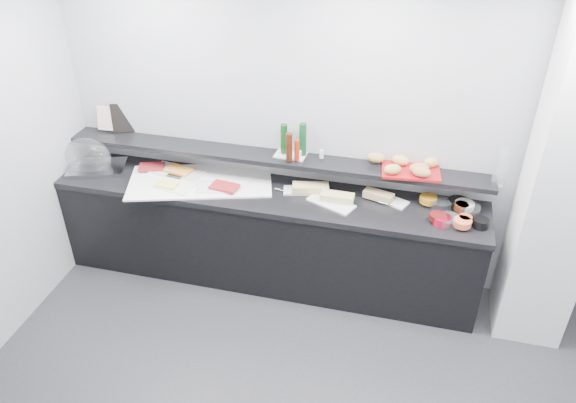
% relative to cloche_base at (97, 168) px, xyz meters
% --- Properties ---
extents(back_wall, '(5.00, 0.02, 2.70)m').
position_rel_cloche_base_xyz_m(back_wall, '(2.25, 0.31, 0.43)').
color(back_wall, '#A9AAB0').
rests_on(back_wall, ground).
extents(ceiling, '(5.00, 5.00, 0.00)m').
position_rel_cloche_base_xyz_m(ceiling, '(2.25, -1.69, 1.78)').
color(ceiling, white).
rests_on(ceiling, back_wall).
extents(column, '(0.50, 0.50, 2.70)m').
position_rel_cloche_base_xyz_m(column, '(3.75, -0.04, 0.43)').
color(column, white).
rests_on(column, ground).
extents(buffet_cabinet, '(3.60, 0.60, 0.85)m').
position_rel_cloche_base_xyz_m(buffet_cabinet, '(1.55, 0.01, -0.50)').
color(buffet_cabinet, black).
rests_on(buffet_cabinet, ground).
extents(counter_top, '(3.62, 0.62, 0.05)m').
position_rel_cloche_base_xyz_m(counter_top, '(1.55, 0.01, -0.05)').
color(counter_top, black).
rests_on(counter_top, buffet_cabinet).
extents(wall_shelf, '(3.60, 0.25, 0.04)m').
position_rel_cloche_base_xyz_m(wall_shelf, '(1.55, 0.19, 0.21)').
color(wall_shelf, black).
rests_on(wall_shelf, back_wall).
extents(cloche_base, '(0.56, 0.45, 0.04)m').
position_rel_cloche_base_xyz_m(cloche_base, '(0.00, 0.00, 0.00)').
color(cloche_base, '#B2B4B9').
rests_on(cloche_base, counter_top).
extents(cloche_dome, '(0.43, 0.29, 0.34)m').
position_rel_cloche_base_xyz_m(cloche_dome, '(-0.07, -0.00, 0.11)').
color(cloche_dome, silver).
rests_on(cloche_dome, cloche_base).
extents(linen_runner, '(1.32, 0.90, 0.01)m').
position_rel_cloche_base_xyz_m(linen_runner, '(0.96, 0.03, -0.01)').
color(linen_runner, white).
rests_on(linen_runner, counter_top).
extents(platter_meat_a, '(0.36, 0.28, 0.01)m').
position_rel_cloche_base_xyz_m(platter_meat_a, '(0.65, 0.11, 0.00)').
color(platter_meat_a, silver).
rests_on(platter_meat_a, linen_runner).
extents(food_meat_a, '(0.25, 0.20, 0.02)m').
position_rel_cloche_base_xyz_m(food_meat_a, '(0.47, 0.10, 0.02)').
color(food_meat_a, maroon).
rests_on(food_meat_a, platter_meat_a).
extents(platter_salmon, '(0.30, 0.22, 0.01)m').
position_rel_cloche_base_xyz_m(platter_salmon, '(0.81, 0.09, 0.00)').
color(platter_salmon, silver).
rests_on(platter_salmon, linen_runner).
extents(food_salmon, '(0.26, 0.19, 0.02)m').
position_rel_cloche_base_xyz_m(food_salmon, '(0.73, 0.11, 0.02)').
color(food_salmon, orange).
rests_on(food_salmon, platter_salmon).
extents(platter_cheese, '(0.35, 0.26, 0.01)m').
position_rel_cloche_base_xyz_m(platter_cheese, '(0.79, -0.11, 0.00)').
color(platter_cheese, white).
rests_on(platter_cheese, linen_runner).
extents(food_cheese, '(0.20, 0.14, 0.02)m').
position_rel_cloche_base_xyz_m(food_cheese, '(0.72, -0.14, 0.02)').
color(food_cheese, '#FFF863').
rests_on(food_cheese, platter_cheese).
extents(platter_meat_b, '(0.34, 0.26, 0.01)m').
position_rel_cloche_base_xyz_m(platter_meat_b, '(1.12, -0.06, 0.00)').
color(platter_meat_b, white).
rests_on(platter_meat_b, linen_runner).
extents(food_meat_b, '(0.24, 0.17, 0.02)m').
position_rel_cloche_base_xyz_m(food_meat_b, '(1.21, -0.06, 0.02)').
color(food_meat_b, maroon).
rests_on(food_meat_b, platter_meat_b).
extents(sandwich_plate_left, '(0.35, 0.21, 0.01)m').
position_rel_cloche_base_xyz_m(sandwich_plate_left, '(1.85, 0.10, -0.01)').
color(sandwich_plate_left, white).
rests_on(sandwich_plate_left, counter_top).
extents(sandwich_food_left, '(0.32, 0.18, 0.06)m').
position_rel_cloche_base_xyz_m(sandwich_food_left, '(1.91, 0.09, 0.02)').
color(sandwich_food_left, tan).
rests_on(sandwich_food_left, sandwich_plate_left).
extents(tongs_left, '(0.16, 0.04, 0.01)m').
position_rel_cloche_base_xyz_m(tongs_left, '(1.69, 0.03, -0.00)').
color(tongs_left, silver).
rests_on(tongs_left, sandwich_plate_left).
extents(sandwich_plate_mid, '(0.42, 0.30, 0.01)m').
position_rel_cloche_base_xyz_m(sandwich_plate_mid, '(2.10, -0.04, -0.01)').
color(sandwich_plate_mid, silver).
rests_on(sandwich_plate_mid, counter_top).
extents(sandwich_food_mid, '(0.27, 0.10, 0.06)m').
position_rel_cloche_base_xyz_m(sandwich_food_mid, '(2.14, 0.00, 0.02)').
color(sandwich_food_mid, '#D2B96E').
rests_on(sandwich_food_mid, sandwich_plate_mid).
extents(tongs_mid, '(0.16, 0.02, 0.01)m').
position_rel_cloche_base_xyz_m(tongs_mid, '(2.14, -0.05, -0.00)').
color(tongs_mid, '#B7B8BE').
rests_on(tongs_mid, sandwich_plate_mid).
extents(sandwich_plate_right, '(0.34, 0.25, 0.01)m').
position_rel_cloche_base_xyz_m(sandwich_plate_right, '(2.55, 0.13, -0.01)').
color(sandwich_plate_right, white).
rests_on(sandwich_plate_right, counter_top).
extents(sandwich_food_right, '(0.26, 0.15, 0.06)m').
position_rel_cloche_base_xyz_m(sandwich_food_right, '(2.46, 0.11, 0.02)').
color(sandwich_food_right, tan).
rests_on(sandwich_food_right, sandwich_plate_right).
extents(tongs_right, '(0.16, 0.03, 0.01)m').
position_rel_cloche_base_xyz_m(tongs_right, '(2.55, 0.04, -0.00)').
color(tongs_right, '#B5B8BD').
rests_on(tongs_right, sandwich_plate_right).
extents(bowl_glass_fruit, '(0.19, 0.19, 0.07)m').
position_rel_cloche_base_xyz_m(bowl_glass_fruit, '(2.96, 0.11, 0.02)').
color(bowl_glass_fruit, silver).
rests_on(bowl_glass_fruit, counter_top).
extents(fill_glass_fruit, '(0.17, 0.17, 0.05)m').
position_rel_cloche_base_xyz_m(fill_glass_fruit, '(2.86, 0.15, 0.03)').
color(fill_glass_fruit, orange).
rests_on(fill_glass_fruit, bowl_glass_fruit).
extents(bowl_black_jam, '(0.17, 0.17, 0.07)m').
position_rel_cloche_base_xyz_m(bowl_black_jam, '(3.09, 0.16, 0.02)').
color(bowl_black_jam, black).
rests_on(bowl_black_jam, counter_top).
extents(fill_black_jam, '(0.14, 0.14, 0.05)m').
position_rel_cloche_base_xyz_m(fill_black_jam, '(3.11, 0.10, 0.03)').
color(fill_black_jam, '#561F0C').
rests_on(fill_black_jam, bowl_black_jam).
extents(bowl_glass_cream, '(0.23, 0.23, 0.07)m').
position_rel_cloche_base_xyz_m(bowl_glass_cream, '(3.17, 0.09, 0.02)').
color(bowl_glass_cream, silver).
rests_on(bowl_glass_cream, counter_top).
extents(fill_glass_cream, '(0.19, 0.19, 0.05)m').
position_rel_cloche_base_xyz_m(fill_glass_cream, '(3.14, 0.13, 0.03)').
color(fill_glass_cream, white).
rests_on(fill_glass_cream, bowl_glass_cream).
extents(bowl_red_jam, '(0.16, 0.16, 0.07)m').
position_rel_cloche_base_xyz_m(bowl_red_jam, '(2.97, -0.11, 0.02)').
color(bowl_red_jam, maroon).
rests_on(bowl_red_jam, counter_top).
extents(fill_red_jam, '(0.16, 0.16, 0.05)m').
position_rel_cloche_base_xyz_m(fill_red_jam, '(2.94, -0.09, 0.03)').
color(fill_red_jam, '#500B0C').
rests_on(fill_red_jam, bowl_red_jam).
extents(bowl_glass_salmon, '(0.22, 0.22, 0.07)m').
position_rel_cloche_base_xyz_m(bowl_glass_salmon, '(3.02, -0.11, 0.02)').
color(bowl_glass_salmon, white).
rests_on(bowl_glass_salmon, counter_top).
extents(fill_glass_salmon, '(0.18, 0.18, 0.05)m').
position_rel_cloche_base_xyz_m(fill_glass_salmon, '(3.12, -0.12, 0.03)').
color(fill_glass_salmon, '#EC6139').
rests_on(fill_glass_salmon, bowl_glass_salmon).
extents(bowl_black_fruit, '(0.15, 0.15, 0.07)m').
position_rel_cloche_base_xyz_m(bowl_black_fruit, '(3.25, -0.08, 0.02)').
color(bowl_black_fruit, black).
rests_on(bowl_black_fruit, counter_top).
extents(fill_black_fruit, '(0.10, 0.10, 0.05)m').
position_rel_cloche_base_xyz_m(fill_black_fruit, '(3.14, -0.07, 0.03)').
color(fill_black_fruit, '#D04D1C').
rests_on(fill_black_fruit, bowl_black_fruit).
extents(framed_print, '(0.25, 0.16, 0.26)m').
position_rel_cloche_base_xyz_m(framed_print, '(0.17, 0.32, 0.36)').
color(framed_print, black).
rests_on(framed_print, wall_shelf).
extents(print_art, '(0.16, 0.06, 0.22)m').
position_rel_cloche_base_xyz_m(print_art, '(-0.00, 0.27, 0.36)').
color(print_art, beige).
rests_on(print_art, framed_print).
extents(condiment_tray, '(0.26, 0.17, 0.01)m').
position_rel_cloche_base_xyz_m(condiment_tray, '(1.70, 0.22, 0.24)').
color(condiment_tray, white).
rests_on(condiment_tray, wall_shelf).
extents(bottle_green_a, '(0.07, 0.07, 0.26)m').
position_rel_cloche_base_xyz_m(bottle_green_a, '(1.65, 0.23, 0.37)').
color(bottle_green_a, '#103C15').
rests_on(bottle_green_a, condiment_tray).
extents(bottle_brown, '(0.05, 0.05, 0.24)m').
position_rel_cloche_base_xyz_m(bottle_brown, '(1.72, 0.12, 0.36)').
color(bottle_brown, '#3E170B').
rests_on(bottle_brown, condiment_tray).
extents(bottle_green_b, '(0.07, 0.07, 0.28)m').
position_rel_cloche_base_xyz_m(bottle_green_b, '(1.80, 0.24, 0.38)').
color(bottle_green_b, '#103E1C').
rests_on(bottle_green_b, condiment_tray).
extents(bottle_hot, '(0.05, 0.05, 0.18)m').
position_rel_cloche_base_xyz_m(bottle_hot, '(1.78, 0.14, 0.33)').
color(bottle_hot, '#9E230B').
rests_on(bottle_hot, condiment_tray).
extents(shaker_salt, '(0.04, 0.04, 0.07)m').
position_rel_cloche_base_xyz_m(shaker_salt, '(1.79, 0.17, 0.28)').
color(shaker_salt, white).
rests_on(shaker_salt, condiment_tray).
extents(shaker_pepper, '(0.04, 0.04, 0.07)m').
position_rel_cloche_base_xyz_m(shaker_pepper, '(1.96, 0.23, 0.28)').
color(shaker_pepper, silver).
rests_on(shaker_pepper, condiment_tray).
extents(bread_tray, '(0.48, 0.36, 0.02)m').
position_rel_cloche_base_xyz_m(bread_tray, '(2.69, 0.21, 0.24)').
color(bread_tray, '#AB1214').
rests_on(bread_tray, wall_shelf).
extents(bread_roll_nw, '(0.15, 0.09, 0.08)m').
position_rel_cloche_base_xyz_m(bread_roll_nw, '(2.41, 0.25, 0.29)').
color(bread_roll_nw, '#AD8A42').
rests_on(bread_roll_nw, bread_tray).
extents(bread_roll_n, '(0.16, 0.12, 0.08)m').
position_rel_cloche_base_xyz_m(bread_roll_n, '(2.60, 0.25, 0.29)').
color(bread_roll_n, tan).
rests_on(bread_roll_n, bread_tray).
extents(bread_roll_ne, '(0.14, 0.11, 0.08)m').
position_rel_cloche_base_xyz_m(bread_roll_ne, '(2.83, 0.27, 0.29)').
color(bread_roll_ne, tan).
rests_on(bread_roll_ne, bread_tray).
extents(bread_roll_sw, '(0.16, 0.13, 0.08)m').
position_rel_cloche_base_xyz_m(bread_roll_sw, '(2.55, 0.09, 0.29)').
color(bread_roll_sw, '#BA9A47').
rests_on(bread_roll_sw, bread_tray).
extents(bread_roll_s, '(0.15, 0.11, 0.08)m').
position_rel_cloche_base_xyz_m(bread_roll_s, '(2.77, 0.10, 0.29)').
color(bread_roll_s, '#B57245').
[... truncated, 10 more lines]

